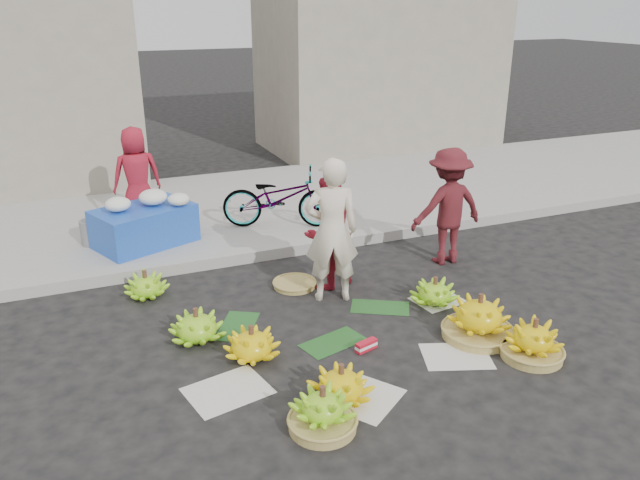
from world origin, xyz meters
name	(u,v)px	position (x,y,z in m)	size (l,w,h in m)	color
ground	(334,332)	(0.00, 0.00, 0.00)	(80.00, 80.00, 0.00)	black
curb	(268,252)	(0.00, 2.20, 0.07)	(40.00, 0.25, 0.15)	#98958F
sidewalk	(228,208)	(0.00, 4.30, 0.06)	(40.00, 4.00, 0.12)	#98958F
building_right	(379,35)	(4.50, 7.70, 2.50)	(5.00, 3.00, 5.00)	gray
newspaper_scatter	(369,371)	(0.00, -0.80, 0.00)	(3.20, 1.80, 0.00)	silver
banana_leaves	(318,325)	(-0.10, 0.20, 0.00)	(2.00, 1.00, 0.00)	#194D1C
banana_bunch_0	(252,344)	(-0.94, -0.15, 0.15)	(0.61, 0.61, 0.35)	yellow
banana_bunch_1	(323,411)	(-0.73, -1.40, 0.16)	(0.55, 0.55, 0.40)	olive
banana_bunch_2	(341,384)	(-0.42, -1.09, 0.15)	(0.70, 0.70, 0.34)	yellow
banana_bunch_3	(533,341)	(1.56, -1.19, 0.17)	(0.59, 0.59, 0.42)	olive
banana_bunch_4	(479,318)	(1.32, -0.66, 0.21)	(0.80, 0.80, 0.49)	olive
banana_bunch_5	(435,292)	(1.32, 0.16, 0.14)	(0.52, 0.52, 0.32)	#70C41C
banana_bunch_6	(197,326)	(-1.35, 0.39, 0.16)	(0.61, 0.61, 0.36)	#70C41C
banana_bunch_7	(146,285)	(-1.68, 1.62, 0.14)	(0.66, 0.66, 0.32)	#70C41C
basket_spare	(295,284)	(0.00, 1.19, 0.03)	(0.51, 0.51, 0.06)	olive
incense_stack	(366,345)	(0.14, -0.46, 0.06)	(0.24, 0.08, 0.10)	red
vendor_cream	(332,231)	(0.29, 0.74, 0.83)	(0.61, 0.40, 1.67)	#F3E4CD
vendor_red	(328,233)	(0.39, 1.07, 0.68)	(0.66, 0.52, 1.36)	#B21B2B
man_striped	(448,207)	(2.11, 1.16, 0.76)	(0.98, 0.57, 1.52)	maroon
flower_table	(145,223)	(-1.47, 3.01, 0.42)	(1.46, 1.20, 0.73)	#1B47B4
grey_bucket	(92,232)	(-2.15, 3.29, 0.29)	(0.30, 0.30, 0.34)	slate
flower_vendor	(137,175)	(-1.40, 3.99, 0.83)	(0.70, 0.46, 1.43)	#B21B2B
bicycle	(280,198)	(0.45, 2.98, 0.56)	(1.66, 0.58, 0.88)	gray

